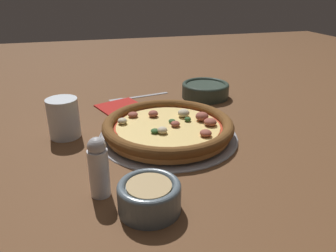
# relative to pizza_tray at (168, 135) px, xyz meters

# --- Properties ---
(ground_plane) EXTENTS (3.00, 3.00, 0.00)m
(ground_plane) POSITION_rel_pizza_tray_xyz_m (0.00, 0.00, -0.00)
(ground_plane) COLOR brown
(pizza_tray) EXTENTS (0.33, 0.33, 0.01)m
(pizza_tray) POSITION_rel_pizza_tray_xyz_m (0.00, 0.00, 0.00)
(pizza_tray) COLOR #9E9EA3
(pizza_tray) RESTS_ON ground_plane
(pizza) EXTENTS (0.31, 0.31, 0.04)m
(pizza) POSITION_rel_pizza_tray_xyz_m (0.00, 0.00, 0.02)
(pizza) COLOR #BC7F42
(pizza) RESTS_ON pizza_tray
(bowl_near) EXTENTS (0.10, 0.10, 0.05)m
(bowl_near) POSITION_rel_pizza_tray_xyz_m (-0.10, -0.26, 0.02)
(bowl_near) COLOR slate
(bowl_near) RESTS_ON ground_plane
(bowl_far) EXTENTS (0.15, 0.15, 0.05)m
(bowl_far) POSITION_rel_pizza_tray_xyz_m (0.19, 0.25, 0.02)
(bowl_far) COLOR #334238
(bowl_far) RESTS_ON ground_plane
(drinking_cup) EXTENTS (0.07, 0.07, 0.09)m
(drinking_cup) POSITION_rel_pizza_tray_xyz_m (-0.24, 0.07, 0.04)
(drinking_cup) COLOR silver
(drinking_cup) RESTS_ON ground_plane
(napkin) EXTENTS (0.15, 0.14, 0.01)m
(napkin) POSITION_rel_pizza_tray_xyz_m (-0.09, 0.23, 0.00)
(napkin) COLOR #B2231E
(napkin) RESTS_ON ground_plane
(fork) EXTENTS (0.20, 0.05, 0.00)m
(fork) POSITION_rel_pizza_tray_xyz_m (-0.02, 0.31, -0.00)
(fork) COLOR #B7B7BC
(fork) RESTS_ON ground_plane
(pepper_shaker) EXTENTS (0.03, 0.03, 0.11)m
(pepper_shaker) POSITION_rel_pizza_tray_xyz_m (-0.17, -0.19, 0.05)
(pepper_shaker) COLOR silver
(pepper_shaker) RESTS_ON ground_plane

